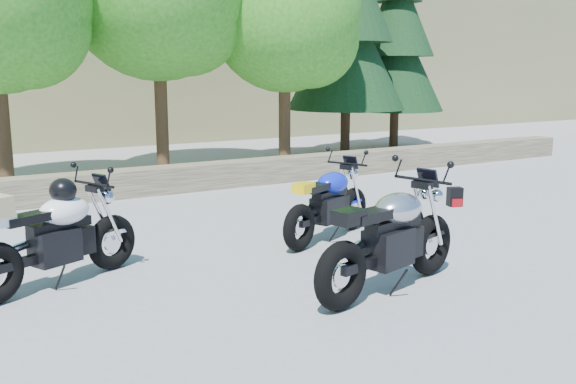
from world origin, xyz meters
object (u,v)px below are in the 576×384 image
object	(u,v)px
silver_bike	(391,240)
blue_bike	(329,204)
backpack	(455,197)
white_bike	(55,235)

from	to	relation	value
silver_bike	blue_bike	size ratio (longest dim) A/B	1.18
backpack	silver_bike	bearing A→B (deg)	-123.37
silver_bike	white_bike	bearing A→B (deg)	132.67
blue_bike	backpack	distance (m)	3.21
silver_bike	blue_bike	bearing A→B (deg)	59.07
white_bike	blue_bike	bearing A→B (deg)	-21.78
silver_bike	white_bike	distance (m)	3.61
blue_bike	white_bike	bearing A→B (deg)	157.81
white_bike	backpack	size ratio (longest dim) A/B	6.15
silver_bike	blue_bike	distance (m)	2.17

